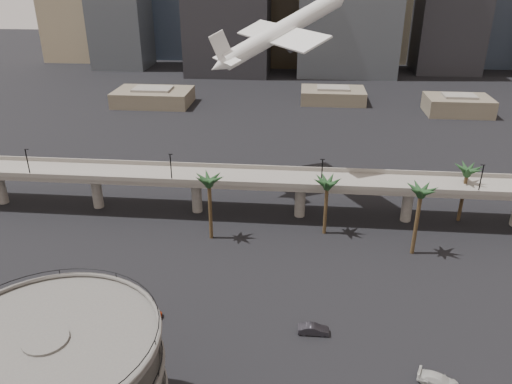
# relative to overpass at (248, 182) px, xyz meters

# --- Properties ---
(overpass) EXTENTS (130.00, 9.30, 14.70)m
(overpass) POSITION_rel_overpass_xyz_m (0.00, 0.00, 0.00)
(overpass) COLOR slate
(overpass) RESTS_ON ground
(palm_trees) EXTENTS (54.40, 18.40, 14.00)m
(palm_trees) POSITION_rel_overpass_xyz_m (21.48, -7.53, 3.96)
(palm_trees) COLOR #4C3920
(palm_trees) RESTS_ON ground
(low_buildings) EXTENTS (135.00, 27.50, 6.80)m
(low_buildings) POSITION_rel_overpass_xyz_m (6.89, 87.30, -4.48)
(low_buildings) COLOR brown
(low_buildings) RESTS_ON ground
(airborne_jet) EXTENTS (30.96, 29.72, 17.31)m
(airborne_jet) POSITION_rel_overpass_xyz_m (5.77, 15.56, 28.35)
(airborne_jet) COLOR silver
(airborne_jet) RESTS_ON ground
(car_a) EXTENTS (4.02, 1.83, 1.34)m
(car_a) POSITION_rel_overpass_xyz_m (-11.15, -35.57, -6.67)
(car_a) COLOR #AA3818
(car_a) RESTS_ON ground
(car_b) EXTENTS (4.58, 1.66, 1.50)m
(car_b) POSITION_rel_overpass_xyz_m (13.61, -36.80, -6.59)
(car_b) COLOR #242228
(car_b) RESTS_ON ground
(car_c) EXTENTS (5.64, 3.88, 1.52)m
(car_c) POSITION_rel_overpass_xyz_m (29.40, -45.01, -6.58)
(car_c) COLOR silver
(car_c) RESTS_ON ground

